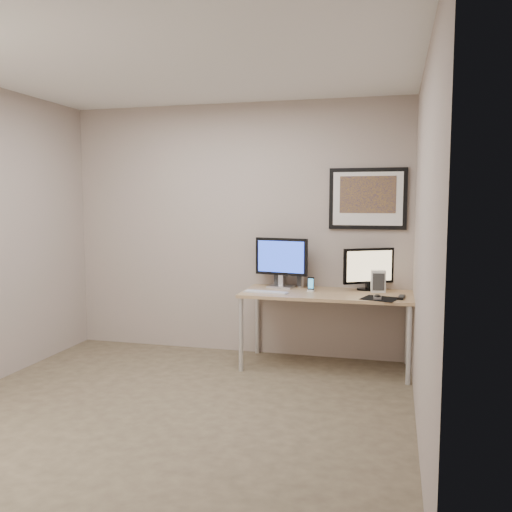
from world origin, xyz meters
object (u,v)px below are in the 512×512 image
(desk, at_px, (326,299))
(speaker_right, at_px, (301,279))
(fan_unit, at_px, (378,281))
(monitor_tv, at_px, (369,268))
(keyboard, at_px, (266,292))
(speaker_left, at_px, (279,276))
(phone_dock, at_px, (311,284))
(framed_art, at_px, (368,199))
(monitor_large, at_px, (281,260))

(desk, relative_size, speaker_right, 9.68)
(fan_unit, bearing_deg, speaker_right, 165.89)
(monitor_tv, relative_size, keyboard, 1.09)
(speaker_left, relative_size, keyboard, 0.46)
(speaker_left, bearing_deg, phone_dock, -19.94)
(framed_art, height_order, phone_dock, framed_art)
(keyboard, bearing_deg, monitor_tv, 30.21)
(keyboard, bearing_deg, speaker_right, 65.74)
(speaker_left, bearing_deg, framed_art, 17.83)
(monitor_tv, bearing_deg, desk, -179.82)
(framed_art, xyz_separation_m, fan_unit, (0.12, -0.17, -0.79))
(framed_art, distance_m, monitor_large, 1.04)
(framed_art, height_order, speaker_left, framed_art)
(keyboard, distance_m, fan_unit, 1.08)
(desk, height_order, fan_unit, fan_unit)
(phone_dock, relative_size, keyboard, 0.32)
(speaker_right, bearing_deg, monitor_large, -141.53)
(framed_art, bearing_deg, speaker_left, -177.94)
(monitor_large, height_order, speaker_right, monitor_large)
(monitor_tv, distance_m, fan_unit, 0.16)
(phone_dock, bearing_deg, fan_unit, 17.11)
(desk, relative_size, monitor_large, 2.93)
(speaker_left, bearing_deg, fan_unit, 7.83)
(phone_dock, bearing_deg, monitor_large, 160.36)
(monitor_tv, xyz_separation_m, speaker_right, (-0.67, 0.03, -0.14))
(speaker_left, distance_m, keyboard, 0.47)
(framed_art, relative_size, speaker_right, 4.54)
(speaker_left, bearing_deg, desk, -13.78)
(framed_art, xyz_separation_m, keyboard, (-0.91, -0.49, -0.88))
(desk, bearing_deg, keyboard, -164.15)
(desk, height_order, framed_art, framed_art)
(framed_art, height_order, fan_unit, framed_art)
(desk, relative_size, speaker_left, 8.03)
(framed_art, distance_m, phone_dock, 1.01)
(speaker_left, bearing_deg, speaker_right, 6.10)
(monitor_tv, xyz_separation_m, speaker_left, (-0.91, 0.07, -0.12))
(framed_art, bearing_deg, desk, -136.54)
(desk, height_order, keyboard, keyboard)
(framed_art, relative_size, speaker_left, 3.76)
(monitor_large, height_order, speaker_left, monitor_large)
(keyboard, bearing_deg, framed_art, 36.29)
(framed_art, height_order, keyboard, framed_art)
(desk, distance_m, phone_dock, 0.21)
(speaker_left, xyz_separation_m, speaker_right, (0.24, -0.04, -0.02))
(keyboard, height_order, fan_unit, fan_unit)
(speaker_left, distance_m, speaker_right, 0.24)
(phone_dock, xyz_separation_m, keyboard, (-0.40, -0.19, -0.06))
(speaker_left, relative_size, fan_unit, 0.96)
(keyboard, bearing_deg, speaker_left, 94.62)
(monitor_tv, bearing_deg, speaker_left, 144.70)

